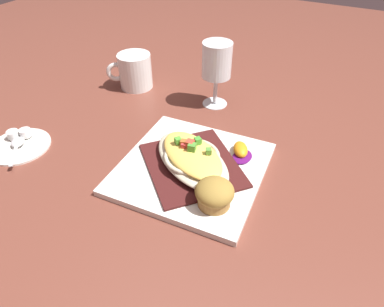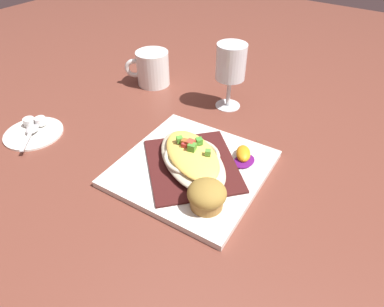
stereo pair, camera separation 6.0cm
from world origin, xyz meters
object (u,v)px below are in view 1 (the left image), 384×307
object	(u,v)px
coffee_mug	(135,73)
spoon	(17,143)
square_plate	(192,168)
creamer_cup_0	(25,133)
muffin	(214,194)
stemmed_glass	(217,64)
creamer_saucer	(19,145)
creamer_cup_1	(13,134)
gratin_dish	(192,157)
orange_garnish	(241,151)

from	to	relation	value
coffee_mug	spoon	distance (m)	0.34
square_plate	creamer_cup_0	xyz separation A→B (m)	(0.07, -0.36, 0.01)
muffin	stemmed_glass	world-z (taller)	stemmed_glass
coffee_mug	creamer_saucer	xyz separation A→B (m)	(0.33, -0.06, -0.04)
creamer_cup_1	creamer_saucer	bearing A→B (deg)	66.49
gratin_dish	creamer_cup_1	size ratio (longest dim) A/B	9.01
spoon	square_plate	bearing A→B (deg)	106.77
orange_garnish	creamer_saucer	bearing A→B (deg)	-67.57
orange_garnish	stemmed_glass	world-z (taller)	stemmed_glass
muffin	creamer_cup_0	distance (m)	0.44
muffin	orange_garnish	world-z (taller)	muffin
square_plate	creamer_cup_1	xyz separation A→B (m)	(0.09, -0.38, 0.01)
gratin_dish	coffee_mug	size ratio (longest dim) A/B	2.04
square_plate	stemmed_glass	bearing A→B (deg)	-165.38
coffee_mug	stemmed_glass	xyz separation A→B (m)	(-0.02, 0.23, 0.07)
orange_garnish	creamer_saucer	world-z (taller)	orange_garnish
coffee_mug	stemmed_glass	bearing A→B (deg)	93.88
coffee_mug	spoon	size ratio (longest dim) A/B	1.26
creamer_cup_0	muffin	bearing A→B (deg)	90.88
gratin_dish	spoon	xyz separation A→B (m)	(0.11, -0.35, -0.02)
creamer_saucer	creamer_cup_0	xyz separation A→B (m)	(-0.03, -0.01, 0.01)
creamer_cup_0	creamer_saucer	bearing A→B (deg)	14.93
creamer_cup_0	creamer_cup_1	world-z (taller)	same
stemmed_glass	creamer_saucer	xyz separation A→B (m)	(0.35, -0.29, -0.10)
gratin_dish	creamer_cup_0	xyz separation A→B (m)	(0.07, -0.36, -0.02)
coffee_mug	creamer_saucer	distance (m)	0.34
muffin	creamer_cup_1	bearing A→B (deg)	-87.15
coffee_mug	spoon	bearing A→B (deg)	-10.03
orange_garnish	stemmed_glass	size ratio (longest dim) A/B	0.40
muffin	stemmed_glass	bearing A→B (deg)	-155.86
orange_garnish	creamer_cup_0	distance (m)	0.46
stemmed_glass	creamer_cup_1	distance (m)	0.47
stemmed_glass	creamer_cup_1	bearing A→B (deg)	-43.15
gratin_dish	creamer_cup_1	xyz separation A→B (m)	(0.09, -0.38, -0.02)
muffin	spoon	distance (m)	0.43
gratin_dish	orange_garnish	world-z (taller)	gratin_dish
square_plate	orange_garnish	xyz separation A→B (m)	(-0.07, 0.07, 0.01)
muffin	creamer_cup_0	bearing A→B (deg)	-89.12
coffee_mug	spoon	world-z (taller)	coffee_mug
orange_garnish	creamer_cup_0	bearing A→B (deg)	-71.08
square_plate	creamer_saucer	world-z (taller)	square_plate
stemmed_glass	creamer_cup_0	world-z (taller)	stemmed_glass
orange_garnish	spoon	size ratio (longest dim) A/B	0.75
creamer_cup_1	gratin_dish	bearing A→B (deg)	103.39
square_plate	muffin	size ratio (longest dim) A/B	4.04
creamer_cup_0	creamer_cup_1	distance (m)	0.02
gratin_dish	coffee_mug	bearing A→B (deg)	-128.44
stemmed_glass	creamer_saucer	size ratio (longest dim) A/B	1.24
creamer_cup_0	orange_garnish	bearing A→B (deg)	108.92
square_plate	muffin	bearing A→B (deg)	48.50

